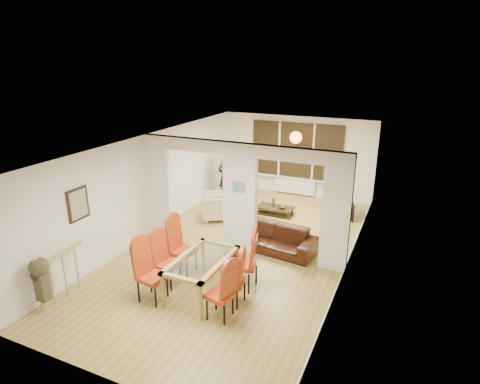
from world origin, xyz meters
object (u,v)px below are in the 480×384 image
Objects in this scene: sofa at (272,238)px; dining_chair_ra at (220,291)px; dining_chair_rb at (232,278)px; dining_chair_rc at (244,261)px; bottle at (274,202)px; person at (226,175)px; dining_chair_lc at (183,248)px; coffee_table at (275,211)px; dining_chair_la at (152,273)px; dining_table at (202,276)px; armchair at (216,206)px; television at (349,209)px; bowl at (282,208)px; dining_chair_lb at (167,261)px.

dining_chair_ra is at bearing -81.95° from sofa.
dining_chair_rc is at bearing 79.33° from dining_chair_rb.
bottle is (-0.80, 4.51, -0.14)m from dining_chair_rb.
person is at bearing 165.14° from bottle.
dining_chair_lc is 1.55m from dining_chair_rb.
dining_chair_ra reaches higher than coffee_table.
dining_chair_rb is (1.41, 0.53, -0.05)m from dining_chair_la.
bottle is (0.61, 5.03, -0.19)m from dining_chair_la.
dining_chair_lc is at bearing 145.08° from dining_table.
dining_chair_rb is 4.60m from coffee_table.
dining_chair_la is 5.10m from coffee_table.
sofa is at bearing -72.30° from coffee_table.
dining_chair_ra is 4.56m from armchair.
person is at bearing 112.28° from dining_chair_la.
coffee_table is 3.64× the size of bottle.
bottle reaches higher than television.
dining_chair_la is 4.00× the size of bottle.
armchair is 3.79m from television.
bowl is at bearing -7.83° from bottle.
person is (-1.12, 4.94, 0.32)m from dining_chair_lb.
dining_table is 1.39× the size of dining_chair_la.
bowl is (-0.45, 2.10, -0.04)m from sofa.
dining_chair_rc is 3.65m from armchair.
dining_chair_rb reaches higher than television.
bottle is at bearing 111.95° from dining_chair_ra.
dining_chair_la reaches higher than armchair.
dining_chair_lc reaches higher than dining_chair_ra.
dining_chair_rc reaches higher than dining_table.
bowl is at bearing 108.79° from dining_chair_ra.
dining_chair_lb is 1.02× the size of coffee_table.
dining_chair_la is 5.08m from bowl.
armchair is 1.90m from bowl.
dining_table is 5.47m from television.
person is (-2.57, 4.98, 0.33)m from dining_chair_rb.
television is (1.26, 4.60, -0.33)m from dining_chair_rc.
bottle is at bearing 93.50° from dining_chair_la.
dining_chair_lc is 1.34× the size of television.
dining_chair_rb is at bearing 46.43° from person.
dining_table is 0.87m from dining_chair_ra.
dining_chair_rb is at bearing 10.13° from dining_chair_lb.
bowl is (0.24, -0.05, 0.15)m from coffee_table.
dining_chair_lc is at bearing -99.72° from coffee_table.
dining_chair_ra is 4.77× the size of bowl.
dining_table is at bearing -88.39° from bottle.
dining_chair_lc is 4.04× the size of bottle.
dining_chair_rb reaches higher than sofa.
dining_chair_rb reaches higher than bottle.
dining_table is 1.49× the size of dining_chair_lb.
dining_chair_ra is at bearing 12.23° from dining_chair_la.
person is at bearing 110.14° from dining_chair_lc.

